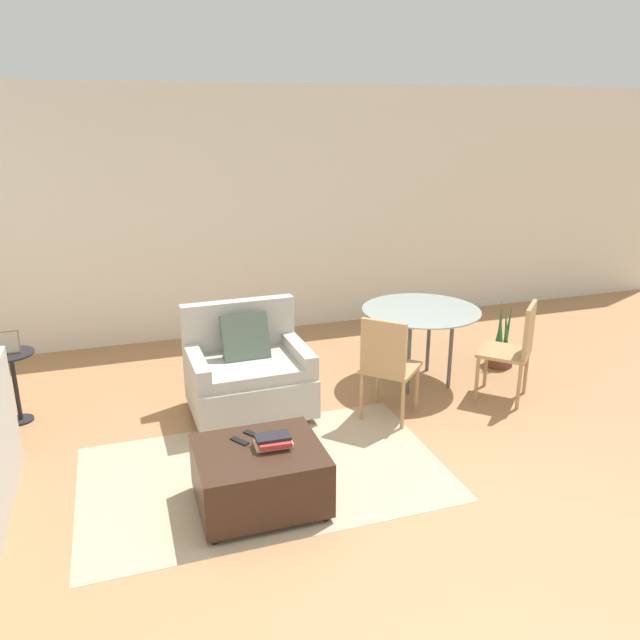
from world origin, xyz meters
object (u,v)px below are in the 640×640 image
side_table (14,375)px  potted_plant_small (500,349)px  picture_frame (8,342)px  dining_chair_near_left (387,362)px  tv_remote_primary (254,434)px  dining_chair_near_right (515,345)px  armchair (248,373)px  tv_remote_secondary (240,441)px  book_stack (273,441)px  ottoman (260,475)px  dining_table (421,318)px

side_table → potted_plant_small: bearing=-2.8°
picture_frame → dining_chair_near_left: dining_chair_near_left is taller
tv_remote_primary → dining_chair_near_right: dining_chair_near_right is taller
side_table → potted_plant_small: (4.48, -0.22, -0.25)m
armchair → tv_remote_secondary: size_ratio=7.11×
book_stack → side_table: (-1.73, 1.78, -0.03)m
ottoman → picture_frame: (-1.63, 1.78, 0.47)m
picture_frame → book_stack: bearing=-45.9°
ottoman → potted_plant_small: 3.25m
dining_table → dining_chair_near_left: bearing=-135.0°
dining_chair_near_right → potted_plant_small: bearing=63.3°
book_stack → dining_chair_near_right: 2.54m
picture_frame → dining_table: (3.51, -0.32, -0.05)m
tv_remote_secondary → dining_table: size_ratio=0.13×
book_stack → dining_chair_near_right: dining_chair_near_right is taller
book_stack → tv_remote_secondary: (-0.19, 0.13, -0.03)m
ottoman → dining_chair_near_left: (1.27, 0.85, 0.29)m
dining_chair_near_left → book_stack: bearing=-144.2°
armchair → book_stack: (-0.12, -1.36, 0.10)m
ottoman → side_table: (-1.63, 1.78, 0.19)m
side_table → book_stack: bearing=-45.9°
armchair → picture_frame: 1.93m
tv_remote_secondary → dining_chair_near_left: 1.55m
ottoman → book_stack: bearing=1.2°
tv_remote_primary → picture_frame: 2.30m
armchair → ottoman: bearing=-99.2°
potted_plant_small → picture_frame: bearing=177.2°
tv_remote_secondary → dining_chair_near_right: dining_chair_near_right is taller
armchair → side_table: 1.90m
tv_remote_primary → dining_chair_near_right: bearing=14.9°
armchair → potted_plant_small: armchair is taller
armchair → dining_table: (1.66, 0.10, 0.30)m
book_stack → dining_table: (1.78, 1.46, 0.19)m
tv_remote_secondary → picture_frame: 2.27m
ottoman → dining_table: 2.42m
picture_frame → dining_chair_near_right: bearing=-12.7°
book_stack → dining_chair_near_left: bearing=35.8°
armchair → picture_frame: (-1.85, 0.42, 0.35)m
dining_table → potted_plant_small: 1.09m
tv_remote_secondary → dining_table: bearing=33.9°
ottoman → side_table: bearing=132.4°
dining_chair_near_left → tv_remote_primary: bearing=-152.3°
armchair → dining_table: size_ratio=0.92×
armchair → picture_frame: size_ratio=5.47×
dining_chair_near_right → dining_chair_near_left: bearing=180.0°
armchair → dining_table: armchair is taller
armchair → dining_chair_near_left: size_ratio=1.12×
side_table → dining_chair_near_left: 3.05m
ottoman → side_table: size_ratio=1.32×
armchair → tv_remote_primary: (-0.21, -1.18, 0.07)m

